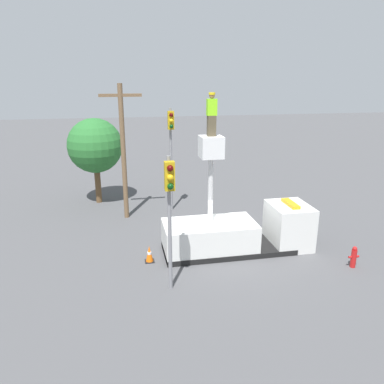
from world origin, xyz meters
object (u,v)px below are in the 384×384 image
traffic_light_pole (170,199)px  tree_left_bg (95,146)px  bucket_truck (237,232)px  fire_hydrant (354,257)px  traffic_light_across (171,140)px  utility_pole (123,148)px  traffic_cone_rear (149,254)px  worker (212,114)px

traffic_light_pole → tree_left_bg: bearing=105.4°
bucket_truck → fire_hydrant: bearing=-30.5°
traffic_light_across → tree_left_bg: size_ratio=1.13×
traffic_light_pole → utility_pole: size_ratio=0.69×
traffic_cone_rear → utility_pole: 6.70m
traffic_light_across → worker: bearing=-81.5°
traffic_light_across → fire_hydrant: (6.41, -8.33, -3.73)m
traffic_light_across → tree_left_bg: traffic_light_across is taller
traffic_cone_rear → utility_pole: size_ratio=0.10×
traffic_light_across → utility_pole: 2.76m
bucket_truck → traffic_light_pole: (-3.43, -2.79, 2.71)m
traffic_cone_rear → bucket_truck: bearing=5.4°
traffic_light_across → tree_left_bg: 4.98m
utility_pole → tree_left_bg: bearing=118.4°
traffic_light_pole → tree_left_bg: size_ratio=0.96×
traffic_cone_rear → utility_pole: bearing=98.2°
bucket_truck → traffic_light_pole: bearing=-140.9°
traffic_light_pole → fire_hydrant: (7.68, 0.29, -3.13)m
traffic_cone_rear → tree_left_bg: (-2.44, 8.62, 3.24)m
traffic_light_across → tree_left_bg: (-4.32, 2.41, -0.60)m
traffic_light_pole → utility_pole: (-1.41, 8.00, 0.37)m
traffic_light_pole → utility_pole: utility_pole is taller
traffic_cone_rear → utility_pole: utility_pole is taller
bucket_truck → tree_left_bg: bucket_truck is taller
traffic_light_pole → traffic_light_across: (1.27, 8.62, 0.60)m
fire_hydrant → traffic_light_across: bearing=127.6°
fire_hydrant → tree_left_bg: 15.50m
traffic_light_across → traffic_light_pole: bearing=-98.4°
tree_left_bg → utility_pole: (1.64, -3.03, 0.37)m
traffic_light_pole → fire_hydrant: bearing=2.1°
fire_hydrant → traffic_cone_rear: (-8.28, 2.12, -0.11)m
traffic_light_pole → worker: bearing=52.4°
utility_pole → traffic_light_across: bearing=13.0°
worker → utility_pole: 6.67m
traffic_light_pole → fire_hydrant: 8.30m
bucket_truck → utility_pole: size_ratio=0.92×
tree_left_bg → utility_pole: bearing=-61.6°
traffic_light_pole → traffic_cone_rear: size_ratio=6.90×
worker → traffic_light_across: bearing=98.5°
traffic_light_pole → traffic_light_across: 8.73m
traffic_cone_rear → tree_left_bg: size_ratio=0.14×
traffic_cone_rear → tree_left_bg: bearing=105.8°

